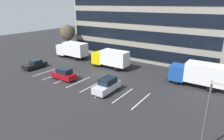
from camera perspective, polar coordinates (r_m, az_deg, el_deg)
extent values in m
plane|color=#262628|center=(34.05, -2.90, -1.72)|extent=(120.00, 120.00, 0.00)
cube|color=gray|center=(47.66, 10.49, 12.87)|extent=(34.58, 13.26, 14.40)
cube|color=black|center=(42.60, 6.33, 5.23)|extent=(33.19, 0.16, 2.30)
cube|color=black|center=(41.90, 6.51, 10.02)|extent=(33.19, 0.16, 2.30)
cube|color=black|center=(41.50, 6.70, 14.93)|extent=(33.19, 0.16, 2.30)
cube|color=silver|center=(37.82, -19.03, -0.62)|extent=(0.14, 5.40, 0.01)
cube|color=silver|center=(35.71, -16.31, -1.49)|extent=(0.14, 5.40, 0.01)
cube|color=silver|center=(33.69, -13.25, -2.45)|extent=(0.14, 5.40, 0.01)
cube|color=silver|center=(31.79, -9.81, -3.53)|extent=(0.14, 5.40, 0.01)
cube|color=silver|center=(30.03, -5.94, -4.73)|extent=(0.14, 5.40, 0.01)
cube|color=silver|center=(28.43, -1.60, -6.04)|extent=(0.14, 5.40, 0.01)
cube|color=silver|center=(27.04, 3.25, -7.45)|extent=(0.14, 5.40, 0.01)
cube|color=silver|center=(25.87, 8.61, -8.94)|extent=(0.14, 5.40, 0.01)
cube|color=#194799|center=(32.49, 18.82, -0.60)|extent=(2.33, 2.55, 2.33)
cube|color=black|center=(32.64, 16.98, 0.55)|extent=(0.06, 2.14, 1.03)
cube|color=white|center=(31.60, 25.73, -0.93)|extent=(5.52, 2.65, 2.86)
cube|color=black|center=(33.14, 16.62, -1.85)|extent=(0.21, 2.55, 0.42)
cylinder|color=black|center=(31.89, 18.04, -3.12)|extent=(1.06, 0.32, 1.06)
cylinder|color=black|center=(33.88, 19.14, -1.95)|extent=(1.06, 0.32, 1.06)
cylinder|color=black|center=(31.06, 26.92, -4.92)|extent=(1.06, 0.32, 1.06)
cylinder|color=black|center=(33.09, 27.49, -3.60)|extent=(1.06, 0.32, 1.06)
cube|color=yellow|center=(39.33, -3.76, 3.60)|extent=(2.22, 2.43, 2.22)
cube|color=black|center=(39.88, -5.01, 4.45)|extent=(0.06, 2.04, 0.98)
cube|color=white|center=(37.06, 0.79, 3.57)|extent=(5.26, 2.53, 2.73)
cube|color=black|center=(40.30, -5.03, 2.53)|extent=(0.20, 2.43, 0.40)
cylinder|color=black|center=(38.87, -4.67, 1.68)|extent=(1.01, 0.30, 1.01)
cylinder|color=black|center=(40.43, -2.82, 2.41)|extent=(1.01, 0.30, 1.01)
cylinder|color=black|center=(36.17, 1.25, 0.41)|extent=(1.01, 0.30, 1.01)
cylinder|color=black|center=(37.84, 2.98, 1.24)|extent=(1.01, 0.30, 1.01)
cube|color=white|center=(47.68, -14.01, 5.89)|extent=(2.31, 2.52, 2.31)
cube|color=black|center=(48.42, -14.96, 6.57)|extent=(0.06, 2.12, 1.02)
cube|color=white|center=(44.77, -10.71, 6.06)|extent=(5.47, 2.63, 2.84)
cube|color=black|center=(48.80, -14.87, 4.91)|extent=(0.21, 2.52, 0.42)
cylinder|color=black|center=(47.26, -14.87, 4.26)|extent=(1.05, 0.32, 1.05)
cylinder|color=black|center=(48.65, -12.96, 4.83)|extent=(1.05, 0.32, 1.05)
cylinder|color=black|center=(43.70, -10.55, 3.40)|extent=(1.05, 0.32, 1.05)
cylinder|color=black|center=(45.19, -8.63, 4.03)|extent=(1.05, 0.32, 1.05)
cube|color=maroon|center=(33.23, -13.99, -1.53)|extent=(4.29, 1.82, 0.88)
cube|color=black|center=(32.80, -13.85, -0.23)|extent=(2.36, 1.60, 0.79)
cylinder|color=black|center=(33.88, -16.49, -2.05)|extent=(0.63, 0.20, 0.63)
cylinder|color=black|center=(34.83, -14.49, -1.29)|extent=(0.63, 0.20, 0.63)
cylinder|color=black|center=(31.91, -13.34, -3.08)|extent=(0.63, 0.20, 0.63)
cylinder|color=black|center=(32.91, -11.31, -2.25)|extent=(0.63, 0.20, 0.63)
cube|color=silver|center=(27.72, -1.56, -5.02)|extent=(1.95, 4.59, 0.95)
cube|color=black|center=(27.54, -1.29, -3.15)|extent=(1.71, 2.53, 0.85)
cylinder|color=black|center=(26.37, -1.92, -7.34)|extent=(0.22, 0.68, 0.68)
cylinder|color=black|center=(27.32, -4.83, -6.42)|extent=(0.22, 0.68, 0.68)
cylinder|color=black|center=(28.55, 1.58, -5.18)|extent=(0.22, 0.68, 0.68)
cylinder|color=black|center=(29.43, -1.21, -4.41)|extent=(0.22, 0.68, 0.68)
cube|color=black|center=(40.68, -21.66, 1.33)|extent=(1.89, 4.51, 0.73)
cube|color=black|center=(40.62, -21.52, 2.32)|extent=(1.66, 1.89, 0.63)
cylinder|color=black|center=(39.37, -22.64, 0.17)|extent=(0.23, 0.63, 0.63)
cylinder|color=black|center=(40.71, -23.92, 0.59)|extent=(0.23, 0.63, 0.63)
cylinder|color=black|center=(40.90, -19.31, 1.25)|extent=(0.23, 0.63, 0.63)
cylinder|color=black|center=(42.19, -20.65, 1.62)|extent=(0.23, 0.63, 0.63)
cylinder|color=#4C4C51|center=(17.67, 25.71, -12.79)|extent=(0.16, 0.16, 6.55)
cube|color=beige|center=(16.29, 29.18, -3.55)|extent=(1.20, 0.28, 0.20)
cylinder|color=#473323|center=(50.61, -12.64, 6.94)|extent=(0.28, 0.28, 3.71)
sphere|color=#4C4233|center=(50.05, -12.92, 10.67)|extent=(3.78, 3.78, 3.78)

